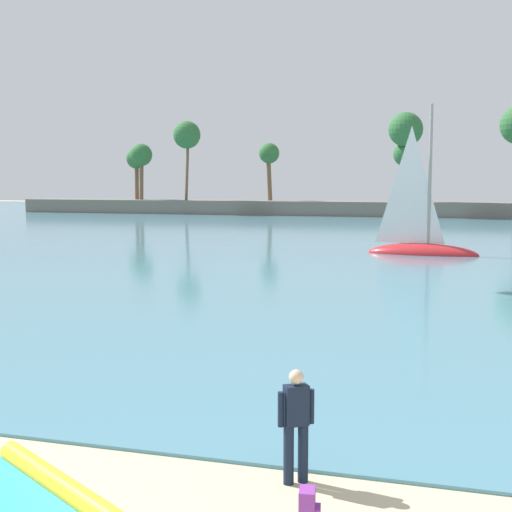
# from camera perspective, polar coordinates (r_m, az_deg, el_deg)

# --- Properties ---
(sea) EXTENTS (220.00, 116.55, 0.06)m
(sea) POSITION_cam_1_polar(r_m,az_deg,el_deg) (68.55, 12.13, 2.35)
(sea) COLOR teal
(sea) RESTS_ON ground
(palm_headland) EXTENTS (104.14, 6.99, 12.92)m
(palm_headland) POSITION_cam_1_polar(r_m,az_deg,el_deg) (86.70, 13.26, 5.29)
(palm_headland) COLOR slate
(palm_headland) RESTS_ON ground
(person_at_waterline) EXTENTS (0.47, 0.36, 1.67)m
(person_at_waterline) POSITION_cam_1_polar(r_m,az_deg,el_deg) (10.40, 3.23, -13.19)
(person_at_waterline) COLOR #141E33
(person_at_waterline) RESTS_ON ground
(backpack_near_kite) EXTENTS (0.31, 0.33, 0.44)m
(backpack_near_kite) POSITION_cam_1_polar(r_m,az_deg,el_deg) (9.57, 4.22, -19.42)
(backpack_near_kite) COLOR purple
(backpack_near_kite) RESTS_ON ground
(sailboat_near_shore) EXTENTS (6.51, 2.48, 9.22)m
(sailboat_near_shore) POSITION_cam_1_polar(r_m,az_deg,el_deg) (42.29, 13.04, 1.27)
(sailboat_near_shore) COLOR red
(sailboat_near_shore) RESTS_ON sea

